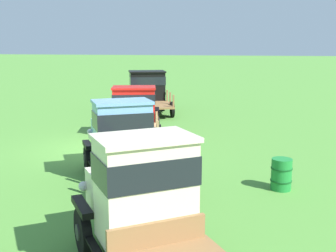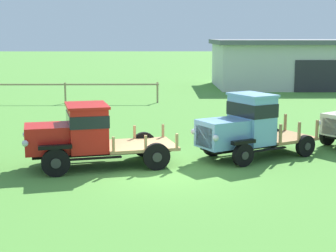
{
  "view_description": "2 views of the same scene",
  "coord_description": "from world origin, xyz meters",
  "px_view_note": "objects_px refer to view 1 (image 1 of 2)",
  "views": [
    {
      "loc": [
        14.26,
        5.41,
        3.81
      ],
      "look_at": [
        0.28,
        2.66,
        1.0
      ],
      "focal_mm": 45.0,
      "sensor_mm": 36.0,
      "label": 1
    },
    {
      "loc": [
        0.01,
        -15.63,
        4.25
      ],
      "look_at": [
        0.28,
        2.66,
        1.0
      ],
      "focal_mm": 55.0,
      "sensor_mm": 36.0,
      "label": 2
    }
  ],
  "objects_px": {
    "vintage_truck_midrow_center": "(121,138)",
    "vintage_truck_far_side": "(144,202)",
    "oil_drum_beside_row": "(281,174)",
    "vintage_truck_second_in_line": "(134,109)",
    "vintage_truck_foreground_near": "(147,90)"
  },
  "relations": [
    {
      "from": "vintage_truck_far_side",
      "to": "oil_drum_beside_row",
      "type": "height_order",
      "value": "vintage_truck_far_side"
    },
    {
      "from": "vintage_truck_foreground_near",
      "to": "oil_drum_beside_row",
      "type": "relative_size",
      "value": 7.04
    },
    {
      "from": "vintage_truck_midrow_center",
      "to": "oil_drum_beside_row",
      "type": "height_order",
      "value": "vintage_truck_midrow_center"
    },
    {
      "from": "oil_drum_beside_row",
      "to": "vintage_truck_far_side",
      "type": "bearing_deg",
      "value": -29.96
    },
    {
      "from": "vintage_truck_second_in_line",
      "to": "oil_drum_beside_row",
      "type": "xyz_separation_m",
      "value": [
        5.74,
        5.61,
        -0.68
      ]
    },
    {
      "from": "vintage_truck_foreground_near",
      "to": "oil_drum_beside_row",
      "type": "height_order",
      "value": "vintage_truck_foreground_near"
    },
    {
      "from": "vintage_truck_foreground_near",
      "to": "oil_drum_beside_row",
      "type": "distance_m",
      "value": 14.04
    },
    {
      "from": "vintage_truck_midrow_center",
      "to": "vintage_truck_far_side",
      "type": "xyz_separation_m",
      "value": [
        4.76,
        1.89,
        0.04
      ]
    },
    {
      "from": "vintage_truck_second_in_line",
      "to": "vintage_truck_midrow_center",
      "type": "xyz_separation_m",
      "value": [
        5.46,
        1.13,
        0.03
      ]
    },
    {
      "from": "vintage_truck_second_in_line",
      "to": "vintage_truck_midrow_center",
      "type": "bearing_deg",
      "value": 11.73
    },
    {
      "from": "vintage_truck_midrow_center",
      "to": "vintage_truck_far_side",
      "type": "bearing_deg",
      "value": 21.68
    },
    {
      "from": "vintage_truck_second_in_line",
      "to": "vintage_truck_far_side",
      "type": "xyz_separation_m",
      "value": [
        10.22,
        3.03,
        0.07
      ]
    },
    {
      "from": "vintage_truck_far_side",
      "to": "oil_drum_beside_row",
      "type": "relative_size",
      "value": 5.56
    },
    {
      "from": "vintage_truck_midrow_center",
      "to": "vintage_truck_far_side",
      "type": "height_order",
      "value": "vintage_truck_far_side"
    },
    {
      "from": "vintage_truck_midrow_center",
      "to": "oil_drum_beside_row",
      "type": "xyz_separation_m",
      "value": [
        0.28,
        4.48,
        -0.71
      ]
    }
  ]
}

